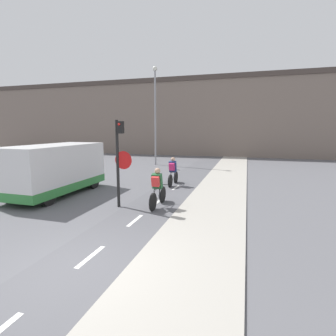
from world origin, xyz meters
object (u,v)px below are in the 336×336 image
cyclist_far (173,172)px  street_lamp_far (155,107)px  traffic_light_pole (119,154)px  cyclist_near (157,189)px  van (56,170)px

cyclist_far → street_lamp_far: bearing=115.8°
traffic_light_pole → cyclist_near: (1.34, 0.39, -1.30)m
cyclist_far → cyclist_near: bearing=-82.8°
cyclist_near → van: bearing=173.8°
traffic_light_pole → street_lamp_far: street_lamp_far is taller
cyclist_far → traffic_light_pole: bearing=-101.3°
street_lamp_far → traffic_light_pole: bearing=-76.9°
street_lamp_far → cyclist_near: bearing=-70.2°
cyclist_near → van: (-5.00, 0.54, 0.39)m
cyclist_near → van: size_ratio=0.37×
traffic_light_pole → cyclist_far: 4.54m
street_lamp_far → cyclist_near: 12.55m
traffic_light_pole → van: 3.89m
street_lamp_far → cyclist_far: 9.06m
traffic_light_pole → cyclist_far: (0.85, 4.26, -1.30)m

